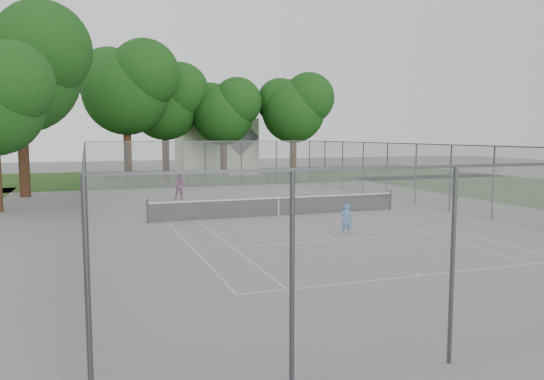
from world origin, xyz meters
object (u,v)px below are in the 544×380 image
object	(u,v)px
house	(216,137)
woman_player	(180,186)
tennis_net	(279,206)
girl_player	(346,219)

from	to	relation	value
house	woman_player	xyz separation A→B (m)	(-7.15, -20.64, -2.90)
house	woman_player	size ratio (longest dim) A/B	5.40
tennis_net	house	distance (m)	29.30
girl_player	woman_player	distance (m)	14.40
tennis_net	girl_player	distance (m)	5.54
house	girl_player	size ratio (longest dim) A/B	7.48
house	girl_player	bearing A→B (deg)	-94.59
tennis_net	woman_player	size ratio (longest dim) A/B	7.42
house	tennis_net	bearing A→B (deg)	-97.24
tennis_net	woman_player	bearing A→B (deg)	112.88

